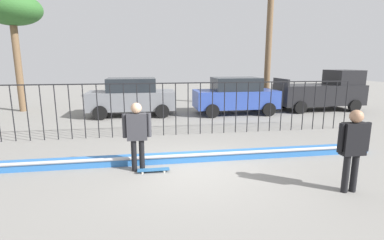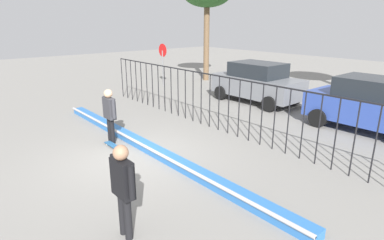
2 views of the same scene
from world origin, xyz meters
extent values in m
plane|color=gray|center=(0.00, 0.00, 0.00)|extent=(60.00, 60.00, 0.00)
cube|color=#2D6BB7|center=(0.00, 0.59, 0.11)|extent=(11.00, 0.36, 0.22)
cylinder|color=#B2B2B7|center=(0.00, 0.41, 0.22)|extent=(11.00, 0.09, 0.09)
cylinder|color=black|center=(-7.00, 3.56, 0.98)|extent=(0.04, 0.04, 1.97)
cylinder|color=black|center=(-6.53, 3.56, 0.98)|extent=(0.04, 0.04, 1.97)
cylinder|color=black|center=(-6.07, 3.56, 0.98)|extent=(0.04, 0.04, 1.97)
cylinder|color=black|center=(-5.60, 3.56, 0.98)|extent=(0.04, 0.04, 1.97)
cylinder|color=black|center=(-5.13, 3.56, 0.98)|extent=(0.04, 0.04, 1.97)
cylinder|color=black|center=(-4.67, 3.56, 0.98)|extent=(0.04, 0.04, 1.97)
cylinder|color=black|center=(-4.20, 3.56, 0.98)|extent=(0.04, 0.04, 1.97)
cylinder|color=black|center=(-3.73, 3.56, 0.98)|extent=(0.04, 0.04, 1.97)
cylinder|color=black|center=(-3.27, 3.56, 0.98)|extent=(0.04, 0.04, 1.97)
cylinder|color=black|center=(-2.80, 3.56, 0.98)|extent=(0.04, 0.04, 1.97)
cylinder|color=black|center=(-2.33, 3.56, 0.98)|extent=(0.04, 0.04, 1.97)
cylinder|color=black|center=(-1.87, 3.56, 0.98)|extent=(0.04, 0.04, 1.97)
cylinder|color=black|center=(-1.40, 3.56, 0.98)|extent=(0.04, 0.04, 1.97)
cylinder|color=black|center=(-0.93, 3.56, 0.98)|extent=(0.04, 0.04, 1.97)
cylinder|color=black|center=(-0.47, 3.56, 0.98)|extent=(0.04, 0.04, 1.97)
cylinder|color=black|center=(0.00, 3.56, 0.98)|extent=(0.04, 0.04, 1.97)
cylinder|color=black|center=(0.47, 3.56, 0.98)|extent=(0.04, 0.04, 1.97)
cylinder|color=black|center=(0.93, 3.56, 0.98)|extent=(0.04, 0.04, 1.97)
cylinder|color=black|center=(1.40, 3.56, 0.98)|extent=(0.04, 0.04, 1.97)
cylinder|color=black|center=(1.87, 3.56, 0.98)|extent=(0.04, 0.04, 1.97)
cylinder|color=black|center=(2.33, 3.56, 0.98)|extent=(0.04, 0.04, 1.97)
cylinder|color=black|center=(2.80, 3.56, 0.98)|extent=(0.04, 0.04, 1.97)
cylinder|color=black|center=(3.27, 3.56, 0.98)|extent=(0.04, 0.04, 1.97)
cylinder|color=black|center=(3.73, 3.56, 0.98)|extent=(0.04, 0.04, 1.97)
cylinder|color=black|center=(4.20, 3.56, 0.98)|extent=(0.04, 0.04, 1.97)
cylinder|color=black|center=(4.67, 3.56, 0.98)|extent=(0.04, 0.04, 1.97)
cylinder|color=black|center=(5.13, 3.56, 0.98)|extent=(0.04, 0.04, 1.97)
cube|color=black|center=(0.00, 3.56, 1.95)|extent=(14.00, 0.04, 0.04)
cylinder|color=black|center=(-1.43, 0.07, 0.41)|extent=(0.14, 0.14, 0.81)
cylinder|color=black|center=(-1.24, 0.07, 0.41)|extent=(0.14, 0.14, 0.81)
cube|color=#333338|center=(-1.34, 0.07, 1.15)|extent=(0.49, 0.21, 0.67)
sphere|color=tan|center=(-1.34, 0.07, 1.61)|extent=(0.26, 0.26, 0.26)
cylinder|color=#333338|center=(-1.64, 0.07, 1.18)|extent=(0.11, 0.11, 0.60)
cylinder|color=#333338|center=(-1.04, 0.07, 1.18)|extent=(0.11, 0.11, 0.60)
cube|color=#26598C|center=(-0.96, -0.09, 0.06)|extent=(0.80, 0.20, 0.02)
cylinder|color=silver|center=(-0.69, -0.02, 0.03)|extent=(0.05, 0.03, 0.05)
cylinder|color=silver|center=(-0.69, -0.17, 0.03)|extent=(0.05, 0.03, 0.05)
cylinder|color=silver|center=(-1.23, -0.02, 0.03)|extent=(0.05, 0.03, 0.05)
cylinder|color=silver|center=(-1.23, -0.17, 0.03)|extent=(0.05, 0.03, 0.05)
cylinder|color=black|center=(3.01, -1.88, 0.41)|extent=(0.14, 0.14, 0.82)
cylinder|color=black|center=(3.21, -1.88, 0.41)|extent=(0.14, 0.14, 0.82)
cube|color=black|center=(3.11, -1.88, 1.16)|extent=(0.50, 0.22, 0.68)
sphere|color=#A87A5B|center=(3.11, -1.88, 1.64)|extent=(0.27, 0.27, 0.27)
cylinder|color=black|center=(2.81, -1.88, 1.20)|extent=(0.11, 0.11, 0.61)
cylinder|color=black|center=(3.42, -1.88, 1.20)|extent=(0.11, 0.11, 0.61)
cube|color=slate|center=(-1.77, 7.88, 0.79)|extent=(4.30, 1.90, 0.90)
cube|color=#1E2328|center=(-1.77, 7.88, 1.57)|extent=(2.37, 1.71, 0.66)
cylinder|color=black|center=(-0.31, 8.83, 0.34)|extent=(0.68, 0.22, 0.68)
cylinder|color=black|center=(-0.31, 6.93, 0.34)|extent=(0.68, 0.22, 0.68)
cylinder|color=black|center=(-3.23, 8.83, 0.34)|extent=(0.68, 0.22, 0.68)
cylinder|color=black|center=(-3.23, 6.93, 0.34)|extent=(0.68, 0.22, 0.68)
cube|color=#2D479E|center=(3.57, 7.54, 0.79)|extent=(4.30, 1.90, 0.90)
cube|color=#1E2328|center=(3.57, 7.54, 1.57)|extent=(2.37, 1.71, 0.66)
cylinder|color=black|center=(2.11, 8.49, 0.34)|extent=(0.68, 0.22, 0.68)
cylinder|color=black|center=(2.11, 6.59, 0.34)|extent=(0.68, 0.22, 0.68)
cylinder|color=slate|center=(-7.95, 6.78, 1.05)|extent=(0.07, 0.07, 2.10)
cylinder|color=red|center=(-7.95, 6.80, 2.12)|extent=(0.76, 0.02, 0.76)
cylinder|color=brown|center=(-7.83, 10.19, 2.28)|extent=(0.36, 0.36, 4.56)
camera|label=1|loc=(-1.11, -7.05, 2.74)|focal=27.17mm
camera|label=2|loc=(7.61, -4.14, 3.73)|focal=29.64mm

